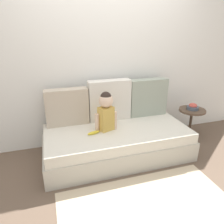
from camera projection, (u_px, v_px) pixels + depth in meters
ground_plane at (117, 155)px, 2.94m from camera, size 12.00×12.00×0.00m
back_wall at (105, 62)px, 3.03m from camera, size 5.13×0.10×2.38m
couch at (117, 142)px, 2.87m from camera, size 1.93×0.91×0.40m
throw_pillow_left at (67, 107)px, 2.86m from camera, size 0.57×0.16×0.50m
throw_pillow_center at (109, 100)px, 3.01m from camera, size 0.60×0.16×0.57m
throw_pillow_right at (148, 97)px, 3.18m from camera, size 0.58×0.16×0.55m
toddler at (106, 110)px, 2.67m from camera, size 0.29×0.18×0.52m
banana at (94, 133)px, 2.65m from camera, size 0.18×0.09×0.04m
side_table at (191, 116)px, 3.31m from camera, size 0.40×0.40×0.47m
fruit_bowl at (193, 107)px, 3.26m from camera, size 0.18×0.18×0.10m
floor_rug at (150, 210)px, 2.05m from camera, size 1.74×1.00×0.01m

